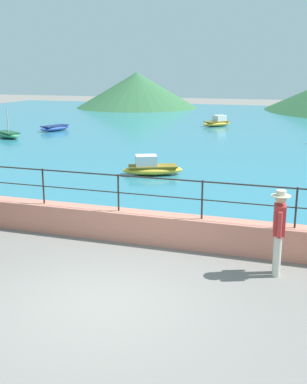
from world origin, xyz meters
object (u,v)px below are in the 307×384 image
(boat_4, at_px, (217,122))
(boat_5, at_px, (151,168))
(person_walking, at_px, (279,228))
(boat_0, at_px, (8,134))
(boat_3, at_px, (55,128))

(boat_4, bearing_deg, boat_5, -87.55)
(person_walking, height_order, boat_0, boat_0)
(person_walking, xyz_separation_m, boat_3, (-15.64, 18.63, -0.72))
(person_walking, xyz_separation_m, boat_4, (-6.02, 24.64, -0.65))
(boat_5, bearing_deg, person_walking, -56.00)
(boat_0, height_order, boat_4, boat_0)
(boat_0, bearing_deg, person_walking, -41.77)
(boat_0, height_order, boat_3, boat_0)
(boat_5, bearing_deg, boat_0, 148.32)
(person_walking, relative_size, boat_4, 0.75)
(boat_0, relative_size, boat_5, 0.99)
(person_walking, distance_m, boat_5, 9.50)
(boat_4, xyz_separation_m, boat_5, (0.72, -16.78, 0.00))
(person_walking, xyz_separation_m, boat_5, (-5.30, 7.85, -0.65))
(boat_0, relative_size, boat_3, 0.99)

